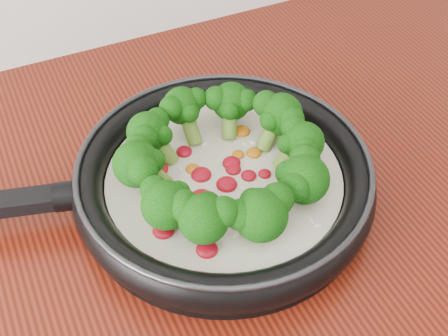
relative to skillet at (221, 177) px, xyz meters
name	(u,v)px	position (x,y,z in m)	size (l,w,h in m)	color
skillet	(221,177)	(0.00, 0.00, 0.00)	(0.57, 0.42, 0.10)	black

